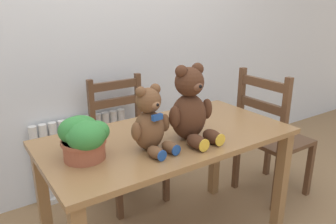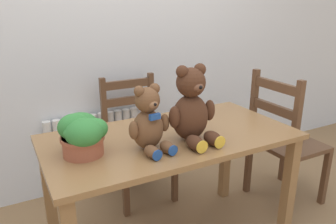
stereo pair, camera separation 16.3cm
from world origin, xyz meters
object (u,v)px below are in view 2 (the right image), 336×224
(wooden_chair_side, at_px, (284,142))
(teddy_bear_left, at_px, (149,122))
(potted_plant, at_px, (82,133))
(wooden_chair_behind, at_px, (137,137))
(teddy_bear_right, at_px, (192,109))

(wooden_chair_side, xyz_separation_m, teddy_bear_left, (-1.15, -0.17, 0.40))
(potted_plant, bearing_deg, teddy_bear_left, -15.80)
(wooden_chair_behind, distance_m, potted_plant, 0.96)
(potted_plant, bearing_deg, teddy_bear_right, -9.20)
(teddy_bear_left, xyz_separation_m, teddy_bear_right, (0.24, -0.00, 0.03))
(wooden_chair_behind, distance_m, wooden_chair_side, 1.08)
(teddy_bear_left, bearing_deg, wooden_chair_side, -179.10)
(teddy_bear_right, relative_size, potted_plant, 1.56)
(wooden_chair_behind, relative_size, teddy_bear_left, 2.82)
(potted_plant, bearing_deg, wooden_chair_behind, 51.15)
(teddy_bear_left, relative_size, potted_plant, 1.27)
(wooden_chair_behind, bearing_deg, teddy_bear_left, 72.26)
(wooden_chair_side, bearing_deg, wooden_chair_behind, -123.62)
(teddy_bear_right, xyz_separation_m, potted_plant, (-0.55, 0.09, -0.06))
(wooden_chair_behind, relative_size, potted_plant, 3.56)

